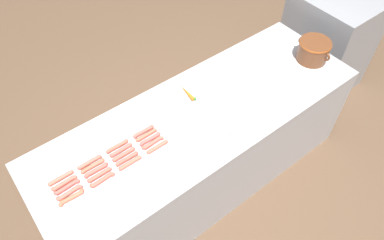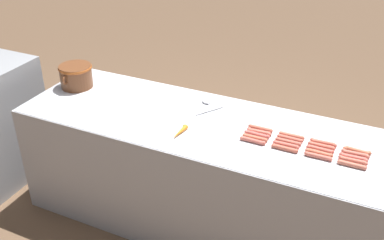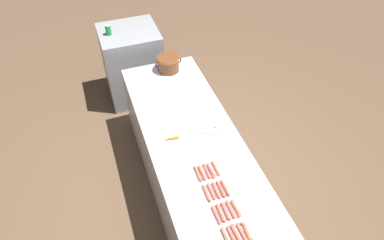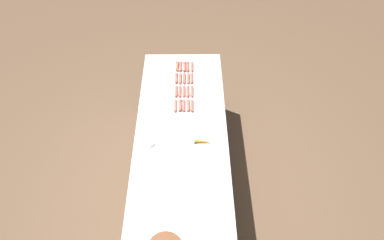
% 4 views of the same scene
% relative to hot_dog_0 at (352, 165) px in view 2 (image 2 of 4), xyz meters
% --- Properties ---
extents(ground_plane, '(20.00, 20.00, 0.00)m').
position_rel_hot_dog_0_xyz_m(ground_plane, '(0.10, 1.00, -0.86)').
color(ground_plane, brown).
extents(griddle_counter, '(0.84, 2.47, 0.84)m').
position_rel_hot_dog_0_xyz_m(griddle_counter, '(0.10, 1.00, -0.44)').
color(griddle_counter, '#ADAFB5').
rests_on(griddle_counter, ground_plane).
extents(hot_dog_0, '(0.03, 0.16, 0.03)m').
position_rel_hot_dog_0_xyz_m(hot_dog_0, '(0.00, 0.00, 0.00)').
color(hot_dog_0, '#C46650').
rests_on(hot_dog_0, griddle_counter).
extents(hot_dog_1, '(0.03, 0.16, 0.03)m').
position_rel_hot_dog_0_xyz_m(hot_dog_1, '(0.00, 0.19, 0.00)').
color(hot_dog_1, '#CA6250').
rests_on(hot_dog_1, griddle_counter).
extents(hot_dog_2, '(0.03, 0.16, 0.03)m').
position_rel_hot_dog_0_xyz_m(hot_dog_2, '(0.00, 0.39, 0.00)').
color(hot_dog_2, '#C45E48').
rests_on(hot_dog_2, griddle_counter).
extents(hot_dog_3, '(0.03, 0.16, 0.03)m').
position_rel_hot_dog_0_xyz_m(hot_dog_3, '(0.00, 0.59, 0.00)').
color(hot_dog_3, '#C25D4F').
rests_on(hot_dog_3, griddle_counter).
extents(hot_dog_4, '(0.03, 0.16, 0.03)m').
position_rel_hot_dog_0_xyz_m(hot_dog_4, '(0.04, 0.00, 0.00)').
color(hot_dog_4, '#C8614E').
rests_on(hot_dog_4, griddle_counter).
extents(hot_dog_5, '(0.03, 0.16, 0.03)m').
position_rel_hot_dog_0_xyz_m(hot_dog_5, '(0.04, 0.19, 0.00)').
color(hot_dog_5, '#C66449').
rests_on(hot_dog_5, griddle_counter).
extents(hot_dog_6, '(0.03, 0.16, 0.03)m').
position_rel_hot_dog_0_xyz_m(hot_dog_6, '(0.04, 0.39, 0.00)').
color(hot_dog_6, '#C65A4C').
rests_on(hot_dog_6, griddle_counter).
extents(hot_dog_7, '(0.03, 0.16, 0.03)m').
position_rel_hot_dog_0_xyz_m(hot_dog_7, '(0.04, 0.59, 0.00)').
color(hot_dog_7, '#C6644A').
rests_on(hot_dog_7, griddle_counter).
extents(hot_dog_8, '(0.03, 0.16, 0.03)m').
position_rel_hot_dog_0_xyz_m(hot_dog_8, '(0.08, 0.00, 0.00)').
color(hot_dog_8, '#CD5B4F').
rests_on(hot_dog_8, griddle_counter).
extents(hot_dog_9, '(0.03, 0.16, 0.03)m').
position_rel_hot_dog_0_xyz_m(hot_dog_9, '(0.08, 0.19, 0.00)').
color(hot_dog_9, '#C8594B').
rests_on(hot_dog_9, griddle_counter).
extents(hot_dog_10, '(0.03, 0.16, 0.03)m').
position_rel_hot_dog_0_xyz_m(hot_dog_10, '(0.08, 0.39, 0.00)').
color(hot_dog_10, '#C15C4B').
rests_on(hot_dog_10, griddle_counter).
extents(hot_dog_11, '(0.03, 0.16, 0.03)m').
position_rel_hot_dog_0_xyz_m(hot_dog_11, '(0.08, 0.59, 0.00)').
color(hot_dog_11, '#CC5A51').
rests_on(hot_dog_11, griddle_counter).
extents(hot_dog_12, '(0.03, 0.16, 0.03)m').
position_rel_hot_dog_0_xyz_m(hot_dog_12, '(0.12, -0.00, 0.00)').
color(hot_dog_12, '#C86150').
rests_on(hot_dog_12, griddle_counter).
extents(hot_dog_13, '(0.03, 0.16, 0.03)m').
position_rel_hot_dog_0_xyz_m(hot_dog_13, '(0.12, 0.19, 0.00)').
color(hot_dog_13, '#CC5D4A').
rests_on(hot_dog_13, griddle_counter).
extents(hot_dog_14, '(0.03, 0.16, 0.03)m').
position_rel_hot_dog_0_xyz_m(hot_dog_14, '(0.12, 0.39, 0.00)').
color(hot_dog_14, '#C25948').
rests_on(hot_dog_14, griddle_counter).
extents(hot_dog_15, '(0.04, 0.16, 0.03)m').
position_rel_hot_dog_0_xyz_m(hot_dog_15, '(0.12, 0.58, 0.00)').
color(hot_dog_15, '#CD614F').
rests_on(hot_dog_15, griddle_counter).
extents(hot_dog_16, '(0.04, 0.16, 0.03)m').
position_rel_hot_dog_0_xyz_m(hot_dog_16, '(0.16, -0.01, 0.00)').
color(hot_dog_16, '#C46647').
rests_on(hot_dog_16, griddle_counter).
extents(hot_dog_17, '(0.03, 0.16, 0.03)m').
position_rel_hot_dog_0_xyz_m(hot_dog_17, '(0.16, 0.19, 0.00)').
color(hot_dog_17, '#C85C49').
rests_on(hot_dog_17, griddle_counter).
extents(hot_dog_18, '(0.03, 0.16, 0.03)m').
position_rel_hot_dog_0_xyz_m(hot_dog_18, '(0.16, 0.39, 0.00)').
color(hot_dog_18, '#C5634C').
rests_on(hot_dog_18, griddle_counter).
extents(hot_dog_19, '(0.03, 0.16, 0.03)m').
position_rel_hot_dog_0_xyz_m(hot_dog_19, '(0.16, 0.59, 0.00)').
color(hot_dog_19, '#CB634C').
rests_on(hot_dog_19, griddle_counter).
extents(bean_pot, '(0.31, 0.25, 0.17)m').
position_rel_hot_dog_0_xyz_m(bean_pot, '(0.19, 2.06, 0.08)').
color(bean_pot, brown).
rests_on(bean_pot, griddle_counter).
extents(serving_spoon, '(0.24, 0.18, 0.02)m').
position_rel_hot_dog_0_xyz_m(serving_spoon, '(0.33, 1.03, -0.01)').
color(serving_spoon, '#B7B7BC').
rests_on(serving_spoon, griddle_counter).
extents(carrot, '(0.18, 0.05, 0.03)m').
position_rel_hot_dog_0_xyz_m(carrot, '(-0.10, 1.04, 0.00)').
color(carrot, orange).
rests_on(carrot, griddle_counter).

